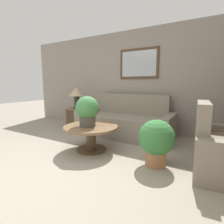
{
  "coord_description": "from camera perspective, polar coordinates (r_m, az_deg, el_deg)",
  "views": [
    {
      "loc": [
        1.81,
        -1.53,
        1.22
      ],
      "look_at": [
        -0.05,
        1.67,
        0.64
      ],
      "focal_mm": 28.0,
      "sensor_mm": 36.0,
      "label": 1
    }
  ],
  "objects": [
    {
      "name": "table_lamp",
      "position": [
        4.98,
        -11.5,
        5.99
      ],
      "size": [
        0.43,
        0.43,
        0.58
      ],
      "color": "#2D2823",
      "rests_on": "side_table"
    },
    {
      "name": "side_table",
      "position": [
        5.06,
        -11.26,
        -1.79
      ],
      "size": [
        0.51,
        0.51,
        0.57
      ],
      "color": "#4C3823",
      "rests_on": "ground_plane"
    },
    {
      "name": "potted_plant_floor",
      "position": [
        2.72,
        14.26,
        -8.87
      ],
      "size": [
        0.54,
        0.54,
        0.7
      ],
      "color": "#9E6B42",
      "rests_on": "ground_plane"
    },
    {
      "name": "potted_plant_on_table",
      "position": [
        3.19,
        -8.08,
        0.61
      ],
      "size": [
        0.42,
        0.42,
        0.55
      ],
      "color": "#4C4742",
      "rests_on": "coffee_table"
    },
    {
      "name": "ground_plane",
      "position": [
        2.66,
        -18.41,
        -18.73
      ],
      "size": [
        20.0,
        20.0,
        0.0
      ],
      "primitive_type": "plane",
      "color": "gray"
    },
    {
      "name": "coffee_table",
      "position": [
        3.28,
        -6.88,
        -6.7
      ],
      "size": [
        1.0,
        1.0,
        0.46
      ],
      "color": "#4C3823",
      "rests_on": "ground_plane"
    },
    {
      "name": "wall_back",
      "position": [
        4.7,
        7.66,
        10.01
      ],
      "size": [
        7.23,
        0.09,
        2.6
      ],
      "color": "gray",
      "rests_on": "ground_plane"
    },
    {
      "name": "couch_main",
      "position": [
        4.24,
        4.26,
        -3.46
      ],
      "size": [
        2.27,
        0.98,
        0.98
      ],
      "color": "gray",
      "rests_on": "ground_plane"
    }
  ]
}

